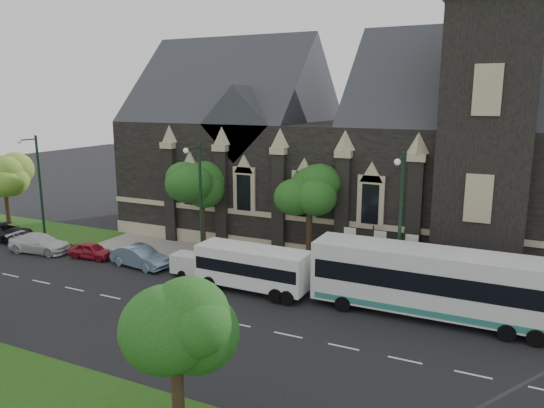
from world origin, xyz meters
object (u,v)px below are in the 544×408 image
Objects in this scene: car_far_red at (92,251)px; tree_walk_far at (7,177)px; tree_park_east at (182,323)px; banner_flag_center at (377,251)px; car_far_white at (40,243)px; car_far_black at (6,232)px; street_lamp_far at (38,182)px; banner_flag_right at (408,255)px; street_lamp_near at (400,218)px; tour_coach at (432,281)px; street_lamp_mid at (199,198)px; box_trailer at (188,263)px; sedan at (140,257)px; tree_walk_right at (314,188)px; banner_flag_left at (347,247)px; tree_walk_left at (205,180)px; shuttle_bus at (253,266)px.

tree_walk_far is at bearing 67.06° from car_far_red.
tree_park_east is 39.20m from tree_walk_far.
banner_flag_center is 1.11× the size of car_far_red.
car_far_white is 0.97× the size of car_far_black.
car_far_black is (-31.53, -2.97, -1.65)m from banner_flag_center.
street_lamp_far is 1.77× the size of car_far_white.
banner_flag_center is 1.00× the size of banner_flag_right.
street_lamp_near is 30.00m from street_lamp_far.
street_lamp_near is at bearing 144.52° from tour_coach.
street_lamp_mid is 1.71× the size of car_far_black.
box_trailer reaches higher than car_far_red.
sedan is at bearing -167.42° from banner_flag_center.
tree_park_east is 1.74× the size of car_far_red.
tree_walk_far reaches higher than car_far_red.
tour_coach reaches higher than car_far_red.
tree_walk_right reaches higher than banner_flag_left.
tree_walk_right is 17.60m from car_far_red.
tree_walk_left is at bearing 173.11° from banner_flag_center.
tree_walk_far is at bearing 158.50° from street_lamp_far.
tree_walk_far is at bearing -178.63° from tree_walk_left.
tree_walk_right is 8.10m from street_lamp_mid.
street_lamp_near is 4.09m from tour_coach.
banner_flag_left and banner_flag_right have the same top height.
tree_walk_right is 4.92m from banner_flag_left.
shuttle_bus is 2.55× the size of box_trailer.
sedan is 9.51m from car_far_white.
tree_park_east is 1.57× the size of banner_flag_center.
street_lamp_mid is 1.22× the size of shuttle_bus.
box_trailer is (-5.45, 0.67, -0.77)m from shuttle_bus.
street_lamp_mid reaches higher than car_far_black.
street_lamp_mid is 9.97m from car_far_red.
street_lamp_near is 3.13× the size of box_trailer.
tree_walk_left is at bearing 141.72° from shuttle_bus.
tree_walk_left is 1.45× the size of car_far_black.
banner_flag_right is at bearing -71.44° from sedan.
sedan is 1.30× the size of car_far_red.
street_lamp_mid is at bearing -169.50° from banner_flag_left.
banner_flag_left is at bearing 42.85° from shuttle_bus.
tree_walk_far reaches higher than banner_flag_right.
tree_park_east is at bearing -32.10° from street_lamp_far.
tour_coach is (16.26, -1.60, -3.01)m from street_lamp_mid.
car_far_white is (-9.49, -0.62, -0.03)m from sedan.
street_lamp_far reaches higher than tour_coach.
tree_walk_right is at bearing -57.28° from sedan.
street_lamp_far reaches higher than tree_walk_left.
street_lamp_near is (6.79, -3.62, -0.71)m from tree_walk_right.
sedan is (11.92, -1.75, -4.34)m from street_lamp_far.
shuttle_bus is at bearing -138.25° from banner_flag_left.
banner_flag_right is (4.00, 0.00, 0.00)m from banner_flag_left.
street_lamp_near is (15.80, -3.61, -0.62)m from tree_walk_left.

